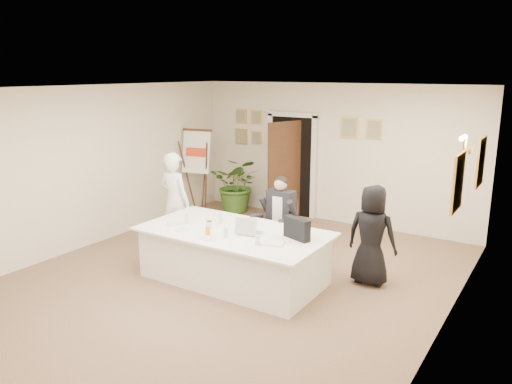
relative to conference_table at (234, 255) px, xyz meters
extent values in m
plane|color=brown|center=(-0.07, 0.08, -0.39)|extent=(7.00, 7.00, 0.00)
cube|color=white|center=(-0.07, 0.08, 2.41)|extent=(6.00, 7.00, 0.02)
cube|color=white|center=(-0.07, 3.58, 1.01)|extent=(6.00, 0.10, 2.80)
cube|color=white|center=(-0.07, -3.42, 1.01)|extent=(6.00, 0.10, 2.80)
cube|color=white|center=(-3.07, 0.08, 1.01)|extent=(0.10, 7.00, 2.80)
cube|color=white|center=(2.93, 0.08, 1.01)|extent=(0.10, 7.00, 2.80)
cube|color=black|center=(-0.97, 3.55, 0.66)|extent=(0.92, 0.06, 2.10)
cube|color=white|center=(-1.49, 3.52, 0.66)|extent=(0.10, 0.06, 2.20)
cube|color=white|center=(-0.45, 3.52, 0.66)|extent=(0.10, 0.06, 2.20)
cube|color=#342010|center=(-0.92, 3.13, 0.64)|extent=(0.33, 0.81, 2.02)
cube|color=white|center=(0.00, 0.00, -0.02)|extent=(2.57, 1.28, 0.75)
cube|color=white|center=(0.00, 0.00, 0.37)|extent=(2.75, 1.46, 0.03)
cube|color=white|center=(-2.68, 2.43, 0.97)|extent=(0.65, 0.30, 0.88)
imported|color=white|center=(-1.64, 0.58, 0.46)|extent=(0.64, 0.45, 1.70)
imported|color=black|center=(1.73, 0.98, 0.34)|extent=(0.73, 0.48, 1.47)
imported|color=#3B6321|center=(-2.07, 3.10, 0.22)|extent=(1.35, 1.26, 1.22)
cube|color=black|center=(0.95, 0.16, 0.53)|extent=(0.44, 0.25, 0.30)
cube|color=white|center=(0.78, -0.21, 0.40)|extent=(0.35, 0.30, 0.03)
cylinder|color=white|center=(-0.93, -0.26, 0.39)|extent=(0.25, 0.25, 0.01)
cylinder|color=white|center=(-0.62, -0.41, 0.39)|extent=(0.25, 0.25, 0.01)
cylinder|color=white|center=(-0.09, -0.50, 0.39)|extent=(0.24, 0.24, 0.01)
cylinder|color=silver|center=(-0.79, -0.09, 0.45)|extent=(0.08, 0.08, 0.14)
cylinder|color=silver|center=(0.10, -0.32, 0.45)|extent=(0.08, 0.08, 0.14)
cylinder|color=silver|center=(0.63, -0.35, 0.45)|extent=(0.07, 0.07, 0.14)
cylinder|color=silver|center=(-0.37, 0.17, 0.45)|extent=(0.07, 0.07, 0.14)
cylinder|color=orange|center=(-0.17, -0.39, 0.45)|extent=(0.08, 0.08, 0.13)
cylinder|color=silver|center=(-0.36, -0.11, 0.44)|extent=(0.11, 0.11, 0.11)
camera|label=1|loc=(3.98, -5.65, 2.64)|focal=35.00mm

